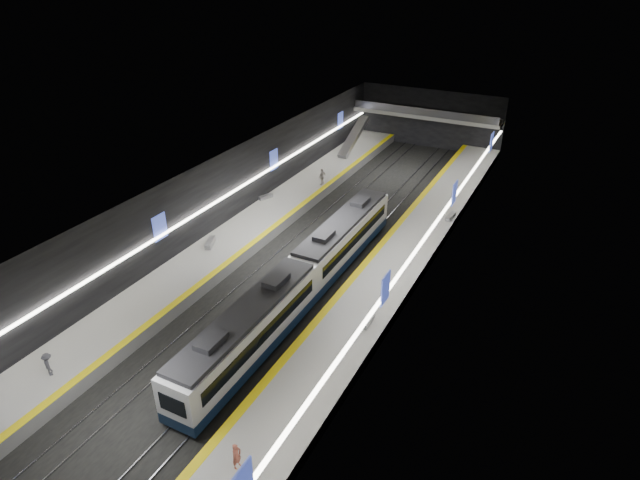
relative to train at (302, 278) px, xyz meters
The scene contains 25 objects.
ground 7.10m from the train, 111.73° to the left, with size 70.00×70.00×0.00m, color black.
ceiling 8.90m from the train, 111.73° to the left, with size 20.00×70.00×0.04m, color beige.
wall_left 14.10m from the train, 153.35° to the left, with size 0.04×70.00×8.00m, color black.
wall_right 9.94m from the train, 39.91° to the left, with size 0.04×70.00×8.00m, color black.
wall_back 41.39m from the train, 93.47° to the left, with size 20.00×0.04×8.00m, color black.
platform_left 11.93m from the train, 147.90° to the left, with size 5.00×70.00×1.00m, color slate.
tile_surface_left 11.86m from the train, 147.90° to the left, with size 5.00×70.00×0.02m, color #B1B1AB.
tactile_strip_left 10.08m from the train, 141.20° to the left, with size 0.60×70.00×0.02m, color yellow.
platform_right 8.20m from the train, 51.44° to the left, with size 5.00×70.00×1.00m, color slate.
tile_surface_right 8.11m from the train, 51.44° to the left, with size 5.00×70.00×0.02m, color #B1B1AB.
tactile_strip_right 6.97m from the train, 65.94° to the left, with size 0.60×70.00×0.02m, color yellow.
rails 7.08m from the train, 111.73° to the left, with size 6.52×70.00×0.12m.
train is the anchor object (origin of this frame).
ad_posters 8.03m from the train, 108.97° to the left, with size 19.94×53.50×2.20m.
cove_light_left 13.90m from the train, 152.98° to the left, with size 0.25×68.60×0.12m, color white.
cove_light_right 9.76m from the train, 40.67° to the left, with size 0.25×68.60×0.12m, color white.
mezzanine_bridge 39.38m from the train, 93.65° to the left, with size 20.00×3.00×1.50m.
escalator 33.79m from the train, 107.22° to the left, with size 1.20×8.00×0.60m, color #99999E.
bench_left_near 11.36m from the train, 166.56° to the left, with size 0.55×1.99×0.49m, color #99999E.
bench_left_far 18.20m from the train, 131.32° to the left, with size 0.46×1.65×0.40m, color #99999E.
bench_right_near 6.47m from the train, 14.03° to the right, with size 0.47×1.71×0.42m, color #99999E.
bench_right_far 19.33m from the train, 68.74° to the left, with size 0.48×1.74×0.43m, color #99999E.
passenger_right_a 16.57m from the train, 72.93° to the right, with size 0.58×0.38×1.58m, color #BA5B45.
passenger_left_a 21.54m from the train, 112.78° to the left, with size 1.15×0.48×1.95m, color beige.
passenger_left_b 18.26m from the train, 121.74° to the right, with size 1.06×0.61×1.63m, color #414149.
Camera 1 is at (19.71, -36.81, 24.68)m, focal length 30.00 mm.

